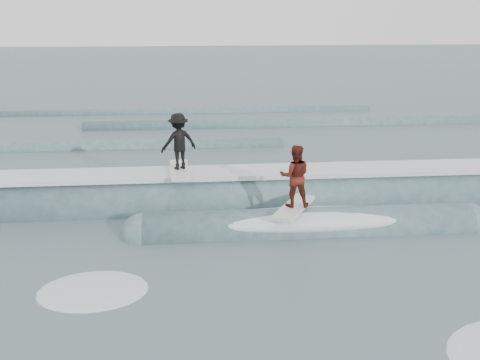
{
  "coord_description": "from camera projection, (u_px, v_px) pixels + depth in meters",
  "views": [
    {
      "loc": [
        -1.27,
        -8.87,
        5.8
      ],
      "look_at": [
        0.0,
        5.66,
        1.1
      ],
      "focal_mm": 40.0,
      "sensor_mm": 36.0,
      "label": 1
    }
  ],
  "objects": [
    {
      "name": "ground",
      "position": [
        265.0,
        324.0,
        10.3
      ],
      "size": [
        160.0,
        160.0,
        0.0
      ],
      "primitive_type": "plane",
      "color": "#40555E",
      "rests_on": "ground"
    },
    {
      "name": "breaking_wave",
      "position": [
        251.0,
        207.0,
        16.17
      ],
      "size": [
        20.11,
        3.81,
        2.05
      ],
      "color": "#36565C",
      "rests_on": "ground"
    },
    {
      "name": "surfer_black",
      "position": [
        179.0,
        144.0,
        15.87
      ],
      "size": [
        1.24,
        2.03,
        1.78
      ],
      "color": "silver",
      "rests_on": "ground"
    },
    {
      "name": "surfer_red",
      "position": [
        295.0,
        180.0,
        14.19
      ],
      "size": [
        1.47,
        2.01,
        1.78
      ],
      "color": "silver",
      "rests_on": "ground"
    },
    {
      "name": "far_swells",
      "position": [
        191.0,
        129.0,
        26.91
      ],
      "size": [
        34.55,
        8.65,
        0.8
      ],
      "color": "#36565C",
      "rests_on": "ground"
    }
  ]
}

